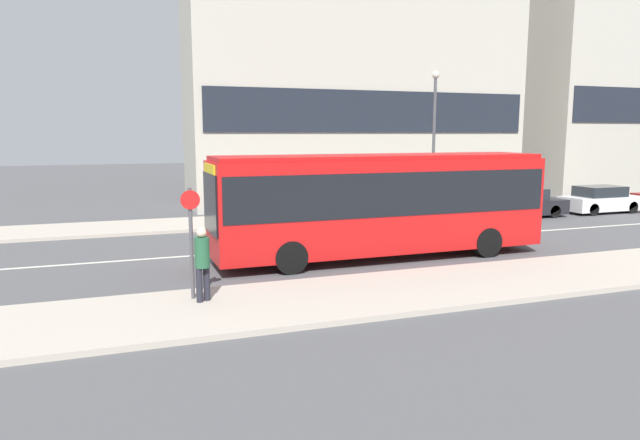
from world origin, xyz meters
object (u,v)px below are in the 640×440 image
at_px(parked_car_0, 519,204).
at_px(parked_car_1, 601,200).
at_px(city_bus, 380,199).
at_px(bus_stop_sign, 191,234).
at_px(street_lamp, 434,128).
at_px(pedestrian_near_stop, 202,260).

relative_size(parked_car_0, parked_car_1, 1.07).
height_order(city_bus, bus_stop_sign, city_bus).
bearing_deg(city_bus, bus_stop_sign, -151.30).
relative_size(parked_car_0, street_lamp, 0.65).
height_order(parked_car_1, bus_stop_sign, bus_stop_sign).
xyz_separation_m(parked_car_1, bus_stop_sign, (-21.36, -8.80, 1.02)).
distance_m(parked_car_0, pedestrian_near_stop, 18.76).
xyz_separation_m(city_bus, parked_car_0, (10.21, 5.89, -1.25)).
bearing_deg(parked_car_1, parked_car_0, 177.96).
relative_size(parked_car_1, street_lamp, 0.61).
distance_m(city_bus, bus_stop_sign, 7.01).
height_order(city_bus, pedestrian_near_stop, city_bus).
bearing_deg(parked_car_0, pedestrian_near_stop, -150.40).
bearing_deg(parked_car_1, pedestrian_near_stop, -156.76).
height_order(city_bus, street_lamp, street_lamp).
relative_size(bus_stop_sign, street_lamp, 0.39).
distance_m(parked_car_0, bus_stop_sign, 18.81).
relative_size(city_bus, bus_stop_sign, 4.12).
bearing_deg(city_bus, parked_car_0, 32.60).
height_order(parked_car_0, bus_stop_sign, bus_stop_sign).
relative_size(city_bus, pedestrian_near_stop, 6.24).
bearing_deg(street_lamp, bus_stop_sign, -140.61).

